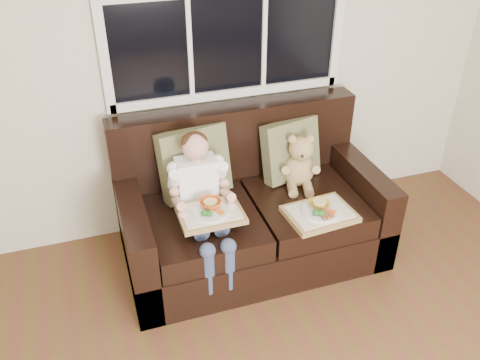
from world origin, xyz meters
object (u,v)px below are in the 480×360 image
object	(u,v)px
loveseat	(249,213)
tray_left	(211,212)
child	(201,191)
teddy_bear	(300,164)
tray_right	(320,212)

from	to	relation	value
loveseat	tray_left	size ratio (longest dim) A/B	4.46
child	tray_left	size ratio (longest dim) A/B	2.13
tray_left	child	bearing A→B (deg)	96.79
loveseat	teddy_bear	distance (m)	0.47
loveseat	child	bearing A→B (deg)	-161.86
child	tray_right	size ratio (longest dim) A/B	1.85
tray_left	teddy_bear	bearing A→B (deg)	22.84
teddy_bear	tray_right	size ratio (longest dim) A/B	0.88
tray_left	tray_right	size ratio (longest dim) A/B	0.87
teddy_bear	tray_left	distance (m)	0.77
teddy_bear	child	bearing A→B (deg)	-151.62
loveseat	tray_left	xyz separation A→B (m)	(-0.34, -0.27, 0.27)
teddy_bear	tray_right	bearing A→B (deg)	-77.75
tray_left	tray_right	xyz separation A→B (m)	(0.68, -0.09, -0.10)
teddy_bear	loveseat	bearing A→B (deg)	-158.08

